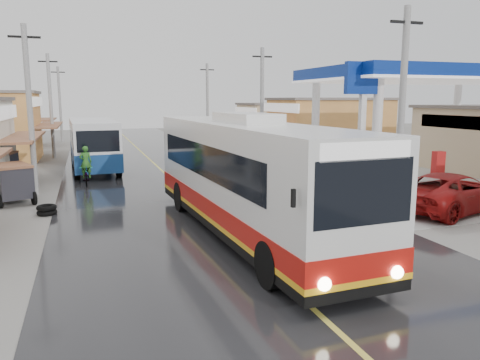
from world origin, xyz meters
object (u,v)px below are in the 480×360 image
(tricycle_near, at_px, (11,181))
(second_bus, at_px, (93,143))
(tricycle_far, at_px, (0,166))
(jeepney, at_px, (452,192))
(tyre_stack, at_px, (47,210))
(cyclist, at_px, (86,172))
(coach_bus, at_px, (245,177))

(tricycle_near, bearing_deg, second_bus, 46.99)
(second_bus, relative_size, tricycle_far, 3.95)
(jeepney, height_order, tyre_stack, jeepney)
(cyclist, height_order, tricycle_near, cyclist)
(tyre_stack, bearing_deg, tricycle_near, 120.04)
(jeepney, relative_size, tricycle_near, 2.32)
(tyre_stack, bearing_deg, second_bus, 80.20)
(cyclist, height_order, tricycle_far, cyclist)
(tricycle_far, bearing_deg, cyclist, -9.04)
(second_bus, height_order, jeepney, second_bus)
(coach_bus, height_order, cyclist, coach_bus)
(second_bus, distance_m, tricycle_near, 9.97)
(jeepney, relative_size, cyclist, 2.71)
(tricycle_near, distance_m, tyre_stack, 3.27)
(tricycle_near, distance_m, tricycle_far, 5.58)
(tricycle_far, xyz_separation_m, tyre_stack, (2.88, -8.18, -0.79))
(cyclist, bearing_deg, tricycle_near, -130.35)
(jeepney, bearing_deg, cyclist, 34.85)
(tyre_stack, bearing_deg, coach_bus, -36.81)
(tricycle_near, height_order, tyre_stack, tricycle_near)
(tricycle_near, height_order, tricycle_far, tricycle_near)
(second_bus, xyz_separation_m, tricycle_near, (-3.66, -9.24, -0.74))
(cyclist, xyz_separation_m, tricycle_near, (-3.16, -3.72, 0.30))
(tricycle_far, bearing_deg, jeepney, -22.33)
(jeepney, bearing_deg, coach_bus, 75.29)
(coach_bus, relative_size, second_bus, 1.35)
(jeepney, height_order, cyclist, cyclist)
(cyclist, relative_size, tricycle_far, 0.86)
(jeepney, distance_m, cyclist, 18.05)
(tyre_stack, bearing_deg, cyclist, 76.35)
(coach_bus, height_order, tricycle_far, coach_bus)
(coach_bus, bearing_deg, cyclist, 110.89)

